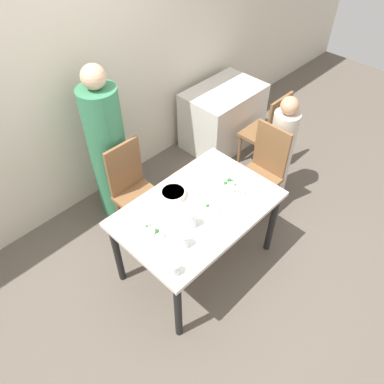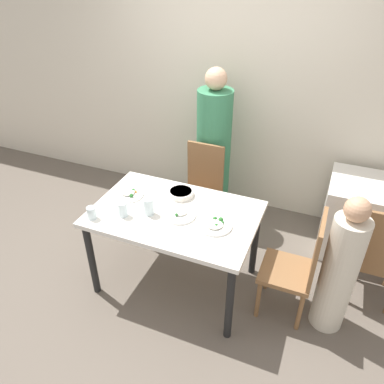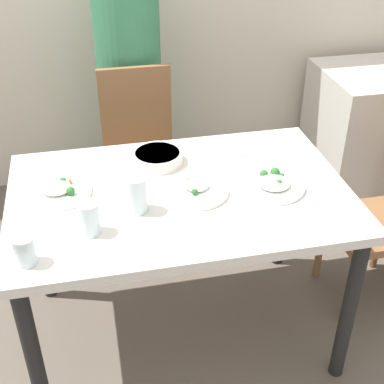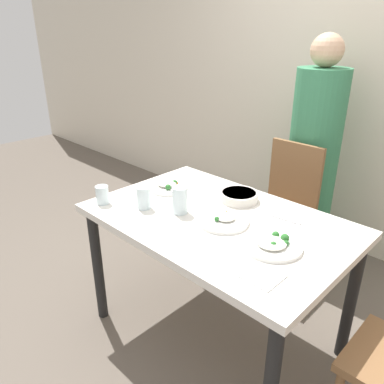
{
  "view_description": "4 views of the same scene",
  "coord_description": "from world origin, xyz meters",
  "px_view_note": "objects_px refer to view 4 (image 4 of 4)",
  "views": [
    {
      "loc": [
        -1.52,
        -1.41,
        3.02
      ],
      "look_at": [
        -0.08,
        -0.01,
        1.02
      ],
      "focal_mm": 35.0,
      "sensor_mm": 36.0,
      "label": 1
    },
    {
      "loc": [
        1.05,
        -2.2,
        2.56
      ],
      "look_at": [
        0.12,
        0.07,
        0.96
      ],
      "focal_mm": 35.0,
      "sensor_mm": 36.0,
      "label": 2
    },
    {
      "loc": [
        -0.32,
        -1.73,
        1.92
      ],
      "look_at": [
        0.03,
        -0.08,
        0.82
      ],
      "focal_mm": 50.0,
      "sensor_mm": 36.0,
      "label": 3
    },
    {
      "loc": [
        1.1,
        -1.32,
        1.67
      ],
      "look_at": [
        -0.13,
        -0.06,
        0.9
      ],
      "focal_mm": 35.0,
      "sensor_mm": 36.0,
      "label": 4
    }
  ],
  "objects_px": {
    "bowl_curry": "(239,196)",
    "glass_water_tall": "(144,198)",
    "plate_rice_adult": "(273,244)",
    "person_adult": "(312,165)",
    "chair_adult_spot": "(283,211)"
  },
  "relations": [
    {
      "from": "bowl_curry",
      "to": "glass_water_tall",
      "type": "relative_size",
      "value": 1.76
    },
    {
      "from": "bowl_curry",
      "to": "plate_rice_adult",
      "type": "distance_m",
      "value": 0.5
    },
    {
      "from": "person_adult",
      "to": "plate_rice_adult",
      "type": "relative_size",
      "value": 6.14
    },
    {
      "from": "bowl_curry",
      "to": "plate_rice_adult",
      "type": "height_order",
      "value": "plate_rice_adult"
    },
    {
      "from": "plate_rice_adult",
      "to": "glass_water_tall",
      "type": "height_order",
      "value": "glass_water_tall"
    },
    {
      "from": "chair_adult_spot",
      "to": "glass_water_tall",
      "type": "height_order",
      "value": "chair_adult_spot"
    },
    {
      "from": "plate_rice_adult",
      "to": "glass_water_tall",
      "type": "distance_m",
      "value": 0.73
    },
    {
      "from": "person_adult",
      "to": "plate_rice_adult",
      "type": "height_order",
      "value": "person_adult"
    },
    {
      "from": "chair_adult_spot",
      "to": "plate_rice_adult",
      "type": "xyz_separation_m",
      "value": [
        0.43,
        -0.83,
        0.29
      ]
    },
    {
      "from": "bowl_curry",
      "to": "plate_rice_adult",
      "type": "bearing_deg",
      "value": -35.0
    },
    {
      "from": "chair_adult_spot",
      "to": "glass_water_tall",
      "type": "bearing_deg",
      "value": -106.46
    },
    {
      "from": "person_adult",
      "to": "bowl_curry",
      "type": "distance_m",
      "value": 0.88
    },
    {
      "from": "plate_rice_adult",
      "to": "glass_water_tall",
      "type": "xyz_separation_m",
      "value": [
        -0.72,
        -0.15,
        0.05
      ]
    },
    {
      "from": "person_adult",
      "to": "plate_rice_adult",
      "type": "bearing_deg",
      "value": -69.91
    },
    {
      "from": "person_adult",
      "to": "plate_rice_adult",
      "type": "distance_m",
      "value": 1.25
    }
  ]
}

